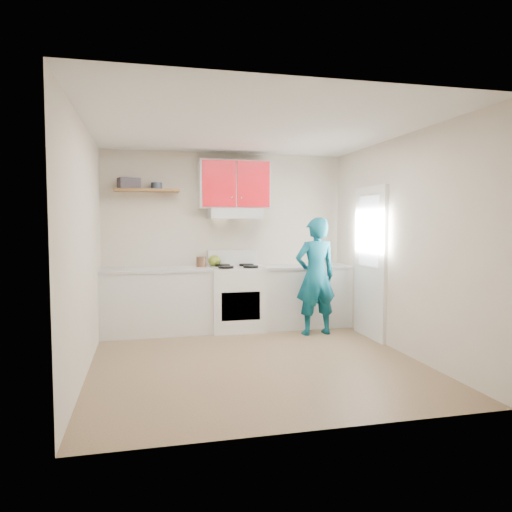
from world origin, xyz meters
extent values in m
plane|color=brown|center=(0.00, 0.00, 0.00)|extent=(3.80, 3.80, 0.00)
cube|color=white|center=(0.00, 0.00, 2.60)|extent=(3.60, 3.80, 0.04)
cube|color=beige|center=(0.00, 1.90, 1.30)|extent=(3.60, 0.04, 2.60)
cube|color=beige|center=(0.00, -1.90, 1.30)|extent=(3.60, 0.04, 2.60)
cube|color=beige|center=(-1.80, 0.00, 1.30)|extent=(0.04, 3.80, 2.60)
cube|color=beige|center=(1.80, 0.00, 1.30)|extent=(0.04, 3.80, 2.60)
cube|color=white|center=(1.78, 0.70, 1.02)|extent=(0.05, 0.85, 2.05)
cube|color=white|center=(1.75, 0.70, 1.45)|extent=(0.01, 0.55, 0.95)
cube|color=silver|center=(-1.04, 1.60, 0.45)|extent=(1.52, 0.60, 0.90)
cube|color=silver|center=(1.14, 1.60, 0.45)|extent=(1.32, 0.60, 0.90)
cube|color=white|center=(0.10, 1.57, 0.46)|extent=(0.76, 0.65, 0.92)
cube|color=silver|center=(0.10, 1.68, 1.70)|extent=(0.76, 0.44, 0.15)
cube|color=red|center=(0.10, 1.73, 2.12)|extent=(1.02, 0.33, 0.70)
cube|color=brown|center=(-1.15, 1.75, 2.02)|extent=(0.90, 0.30, 0.04)
cube|color=#383238|center=(-1.39, 1.72, 2.11)|extent=(0.33, 0.28, 0.15)
cylinder|color=#333D4C|center=(-1.01, 1.78, 2.09)|extent=(0.19, 0.19, 0.10)
ellipsoid|color=olive|center=(-0.19, 1.81, 1.00)|extent=(0.25, 0.25, 0.16)
cylinder|color=#4F3322|center=(-0.40, 1.69, 0.99)|extent=(0.16, 0.16, 0.17)
cube|color=olive|center=(0.95, 1.50, 0.91)|extent=(0.36, 0.29, 0.02)
cube|color=red|center=(1.43, 1.52, 0.90)|extent=(0.31, 0.28, 0.01)
imported|color=#0B5468|center=(1.12, 1.04, 0.82)|extent=(0.62, 0.43, 1.63)
camera|label=1|loc=(-1.20, -5.18, 1.56)|focal=33.38mm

